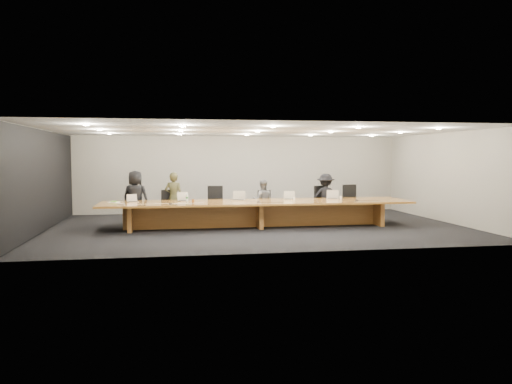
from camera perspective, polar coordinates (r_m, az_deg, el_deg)
The scene contains 29 objects.
ground at distance 14.62m, azimuth 0.20°, elevation -3.99°, with size 12.00×12.00×0.00m, color black.
back_wall at distance 18.44m, azimuth -1.94°, elevation 2.03°, with size 12.00×0.02×2.80m, color beige.
left_wall_panel at distance 14.68m, azimuth -23.29°, elevation 1.09°, with size 0.08×7.84×2.74m, color black.
conference_table at distance 14.55m, azimuth 0.20°, elevation -1.96°, with size 9.00×1.80×0.75m.
chair_far_left at distance 15.67m, azimuth -13.55°, elevation -1.62°, with size 0.54×0.54×1.06m, color black, non-canonical shape.
chair_left at distance 15.49m, azimuth -9.72°, elevation -1.64°, with size 0.54×0.54×1.05m, color black, non-canonical shape.
chair_mid_left at distance 15.67m, azimuth -4.70°, elevation -1.35°, with size 0.59×0.59×1.15m, color black, non-canonical shape.
chair_mid_right at distance 15.82m, azimuth 1.11°, elevation -1.56°, with size 0.51×0.51×1.00m, color black, non-canonical shape.
chair_right at distance 16.29m, azimuth 7.80°, elevation -1.20°, with size 0.58×0.58×1.13m, color black, non-canonical shape.
chair_far_right at distance 16.56m, azimuth 11.01°, elevation -1.11°, with size 0.59×0.59×1.16m, color black, non-canonical shape.
person_a at distance 15.59m, azimuth -13.61°, elevation -0.59°, with size 0.80×0.52×1.63m, color black.
person_b at distance 15.55m, azimuth -9.38°, elevation -0.64°, with size 0.58×0.38×1.58m, color #38371E.
person_c at distance 15.85m, azimuth 0.75°, elevation -0.97°, with size 0.64×0.50×1.32m, color slate.
person_d at distance 16.24m, azimuth 7.97°, elevation -0.57°, with size 0.97×0.56×1.50m, color black.
laptop_a at distance 14.68m, azimuth -13.88°, elevation -0.68°, with size 0.29×0.21×0.23m, color tan, non-canonical shape.
laptop_b at distance 14.73m, azimuth -8.18°, elevation -0.51°, with size 0.34×0.25×0.27m, color tan, non-canonical shape.
laptop_c at distance 14.81m, azimuth -2.04°, elevation -0.41°, with size 0.37×0.27×0.29m, color tan, non-canonical shape.
laptop_d at distance 15.13m, azimuth 3.82°, elevation -0.37°, with size 0.34×0.24×0.27m, color #BDAF91, non-canonical shape.
laptop_e at distance 15.49m, azimuth 8.73°, elevation -0.27°, with size 0.36×0.26×0.28m, color #C1AD93, non-canonical shape.
water_bottle at distance 14.62m, azimuth -7.90°, elevation -0.64°, with size 0.07×0.07×0.22m, color silver.
amber_mug at distance 14.22m, azimuth -7.20°, elevation -1.01°, with size 0.08×0.08×0.10m, color brown.
paper_cup_near at distance 14.92m, azimuth 4.39°, elevation -0.79°, with size 0.07×0.07×0.08m, color white.
paper_cup_far at distance 15.49m, azimuth 9.67°, elevation -0.63°, with size 0.08×0.08×0.10m, color white.
notepad at distance 14.68m, azimuth -15.98°, elevation -1.14°, with size 0.29×0.23×0.02m, color white.
lime_gadget at distance 14.68m, azimuth -15.93°, elevation -1.05°, with size 0.16×0.09×0.03m, color #68C033.
av_box at distance 13.94m, azimuth -15.17°, elevation -1.36°, with size 0.19×0.14×0.03m, color silver.
mic_left at distance 13.80m, azimuth -9.75°, elevation -1.33°, with size 0.12×0.12×0.03m, color black.
mic_center at distance 14.15m, azimuth 0.32°, elevation -1.14°, with size 0.12×0.12×0.03m, color black.
mic_right at distance 15.03m, azimuth 11.43°, elevation -0.91°, with size 0.13×0.13×0.03m, color black.
Camera 1 is at (-2.49, -14.26, 2.03)m, focal length 35.00 mm.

